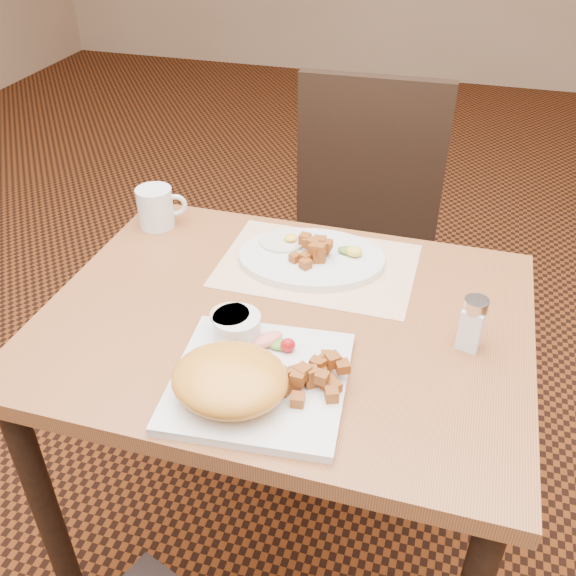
# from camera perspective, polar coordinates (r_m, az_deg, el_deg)

# --- Properties ---
(ground) EXTENTS (8.00, 8.00, 0.00)m
(ground) POSITION_cam_1_polar(r_m,az_deg,el_deg) (1.76, -0.23, -22.16)
(ground) COLOR black
(ground) RESTS_ON ground
(table) EXTENTS (0.90, 0.70, 0.75)m
(table) POSITION_cam_1_polar(r_m,az_deg,el_deg) (1.27, -0.30, -6.35)
(table) COLOR #9D5B30
(table) RESTS_ON ground
(chair_far) EXTENTS (0.43, 0.44, 0.97)m
(chair_far) POSITION_cam_1_polar(r_m,az_deg,el_deg) (1.86, 6.38, 4.41)
(chair_far) COLOR black
(chair_far) RESTS_ON ground
(placemat) EXTENTS (0.40, 0.28, 0.00)m
(placemat) POSITION_cam_1_polar(r_m,az_deg,el_deg) (1.34, 2.65, 2.01)
(placemat) COLOR white
(placemat) RESTS_ON table
(plate_square) EXTENTS (0.30, 0.30, 0.02)m
(plate_square) POSITION_cam_1_polar(r_m,az_deg,el_deg) (1.05, -2.56, -8.27)
(plate_square) COLOR silver
(plate_square) RESTS_ON table
(plate_oval) EXTENTS (0.34, 0.27, 0.02)m
(plate_oval) POSITION_cam_1_polar(r_m,az_deg,el_deg) (1.34, 2.10, 2.65)
(plate_oval) COLOR silver
(plate_oval) RESTS_ON placemat
(hollandaise_mound) EXTENTS (0.19, 0.16, 0.07)m
(hollandaise_mound) POSITION_cam_1_polar(r_m,az_deg,el_deg) (1.00, -5.26, -8.11)
(hollandaise_mound) COLOR orange
(hollandaise_mound) RESTS_ON plate_square
(ramekin) EXTENTS (0.09, 0.08, 0.05)m
(ramekin) POSITION_cam_1_polar(r_m,az_deg,el_deg) (1.11, -4.60, -3.39)
(ramekin) COLOR silver
(ramekin) RESTS_ON plate_square
(garnish_sq) EXTENTS (0.09, 0.07, 0.03)m
(garnish_sq) POSITION_cam_1_polar(r_m,az_deg,el_deg) (1.10, -1.18, -4.82)
(garnish_sq) COLOR #387223
(garnish_sq) RESTS_ON plate_square
(fried_egg) EXTENTS (0.10, 0.10, 0.02)m
(fried_egg) POSITION_cam_1_polar(r_m,az_deg,el_deg) (1.38, -0.39, 4.28)
(fried_egg) COLOR white
(fried_egg) RESTS_ON plate_oval
(garnish_ov) EXTENTS (0.06, 0.04, 0.02)m
(garnish_ov) POSITION_cam_1_polar(r_m,az_deg,el_deg) (1.34, 5.65, 3.29)
(garnish_ov) COLOR #387223
(garnish_ov) RESTS_ON plate_oval
(salt_shaker) EXTENTS (0.05, 0.05, 0.10)m
(salt_shaker) POSITION_cam_1_polar(r_m,az_deg,el_deg) (1.14, 16.08, -2.98)
(salt_shaker) COLOR white
(salt_shaker) RESTS_ON table
(coffee_mug) EXTENTS (0.11, 0.08, 0.09)m
(coffee_mug) POSITION_cam_1_polar(r_m,az_deg,el_deg) (1.49, -11.61, 7.04)
(coffee_mug) COLOR silver
(coffee_mug) RESTS_ON table
(home_fries_sq) EXTENTS (0.12, 0.11, 0.04)m
(home_fries_sq) POSITION_cam_1_polar(r_m,az_deg,el_deg) (1.03, 2.21, -7.76)
(home_fries_sq) COLOR #9D5119
(home_fries_sq) RESTS_ON plate_square
(home_fries_ov) EXTENTS (0.08, 0.10, 0.04)m
(home_fries_ov) POSITION_cam_1_polar(r_m,az_deg,el_deg) (1.32, 2.46, 3.35)
(home_fries_ov) COLOR #9D5119
(home_fries_ov) RESTS_ON plate_oval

